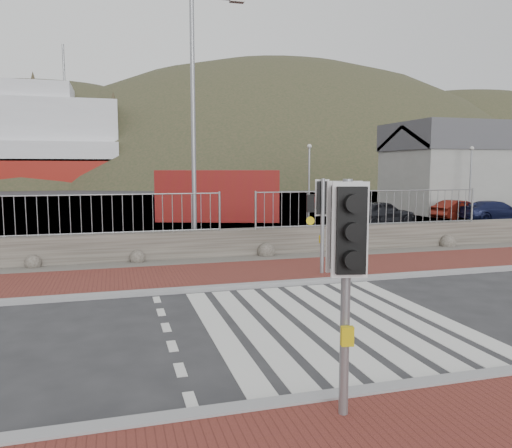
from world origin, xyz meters
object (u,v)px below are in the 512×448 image
object	(u,v)px
traffic_signal_near	(346,249)
streetlight	(197,111)
shipping_container	(220,195)
car_b	(458,210)
traffic_signal_far	(321,206)
car_a	(381,213)
car_c	(495,211)

from	to	relation	value
traffic_signal_near	streetlight	world-z (taller)	streetlight
shipping_container	car_b	distance (m)	13.44
traffic_signal_far	car_a	distance (m)	12.95
streetlight	car_b	world-z (taller)	streetlight
traffic_signal_far	car_c	size ratio (longest dim) A/B	0.68
traffic_signal_near	car_c	bearing A→B (deg)	57.48
streetlight	car_c	xyz separation A→B (m)	(17.15, 5.77, -4.20)
car_a	car_b	size ratio (longest dim) A/B	1.11
traffic_signal_near	traffic_signal_far	world-z (taller)	traffic_signal_near
traffic_signal_far	car_b	bearing A→B (deg)	-125.01
shipping_container	car_c	world-z (taller)	shipping_container
streetlight	shipping_container	size ratio (longest dim) A/B	1.28
shipping_container	car_c	distance (m)	15.05
shipping_container	car_a	bearing A→B (deg)	-13.57
shipping_container	car_c	xyz separation A→B (m)	(14.22, -4.85, -0.82)
traffic_signal_far	car_c	xyz separation A→B (m)	(14.57, 10.06, -1.34)
car_b	car_c	bearing A→B (deg)	-153.70
traffic_signal_near	car_a	distance (m)	20.54
shipping_container	car_c	bearing A→B (deg)	-0.48
shipping_container	car_b	xyz separation A→B (m)	(12.98, -3.40, -0.84)
traffic_signal_far	car_a	world-z (taller)	traffic_signal_far
car_b	traffic_signal_near	bearing A→B (deg)	124.90
streetlight	shipping_container	bearing A→B (deg)	76.41
traffic_signal_far	traffic_signal_near	bearing A→B (deg)	82.80
streetlight	car_b	distance (m)	17.97
traffic_signal_near	traffic_signal_far	xyz separation A→B (m)	(2.84, 7.25, -0.11)
streetlight	car_a	bearing A→B (deg)	32.00
traffic_signal_far	car_a	bearing A→B (deg)	-112.81
traffic_signal_far	car_c	distance (m)	17.76
traffic_signal_near	car_a	world-z (taller)	traffic_signal_near
shipping_container	car_a	world-z (taller)	shipping_container
traffic_signal_far	streetlight	bearing A→B (deg)	-44.77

